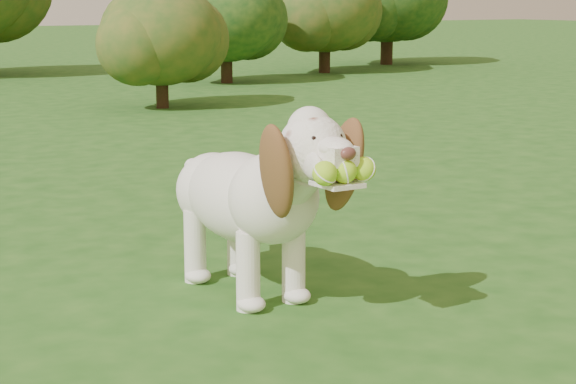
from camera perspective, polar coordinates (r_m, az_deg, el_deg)
ground at (r=3.49m, az=1.68°, el=-7.50°), size 80.00×80.00×0.00m
dog at (r=3.63m, az=-2.00°, el=-0.03°), size 0.41×1.18×0.77m
shrub_c at (r=10.28m, az=-7.55°, el=9.27°), size 1.28×1.28×1.32m
shrub_f at (r=15.23m, az=2.20°, el=10.99°), size 1.71×1.71×1.77m
shrub_d at (r=13.35m, az=-3.70°, el=10.49°), size 1.54×1.54×1.60m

